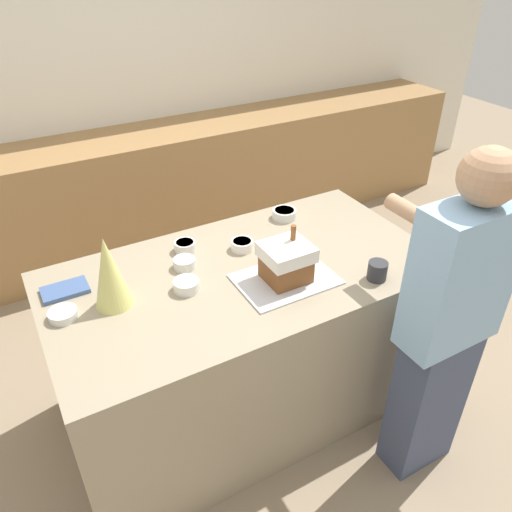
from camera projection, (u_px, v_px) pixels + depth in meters
The scene contains 16 objects.
ground_plane at pixel (246, 398), 2.83m from camera, with size 12.00×12.00×0.00m, color gray.
wall_back at pixel (104, 78), 3.72m from camera, with size 8.00×0.05×2.60m.
back_cabinet_block at pixel (133, 195), 3.94m from camera, with size 6.00×0.60×0.95m.
kitchen_island at pixel (245, 340), 2.59m from camera, with size 1.84×0.98×0.88m.
baking_tray at pixel (285, 279), 2.28m from camera, with size 0.45×0.32×0.01m.
gingerbread_house at pixel (286, 261), 2.23m from camera, with size 0.21×0.20×0.25m.
decorative_tree at pixel (109, 272), 2.05m from camera, with size 0.16×0.16×0.33m.
candy_bowl_beside_tree at pixel (186, 285), 2.21m from camera, with size 0.12×0.12×0.05m.
candy_bowl_behind_tray at pixel (184, 263), 2.35m from camera, with size 0.10×0.10×0.05m.
candy_bowl_center_rear at pixel (284, 213), 2.76m from camera, with size 0.13×0.13×0.05m.
candy_bowl_near_tray_left at pixel (185, 246), 2.48m from camera, with size 0.11×0.11×0.05m.
candy_bowl_far_left at pixel (242, 245), 2.49m from camera, with size 0.11×0.11×0.05m.
candy_bowl_far_right at pixel (63, 314), 2.05m from camera, with size 0.12×0.12×0.04m.
cookbook at pixel (65, 290), 2.20m from camera, with size 0.20×0.12×0.02m.
mug at pixel (377, 271), 2.27m from camera, with size 0.09×0.09×0.09m.
person at pixel (446, 327), 2.08m from camera, with size 0.43×0.54×1.63m.
Camera 1 is at (-0.89, -1.71, 2.23)m, focal length 35.00 mm.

